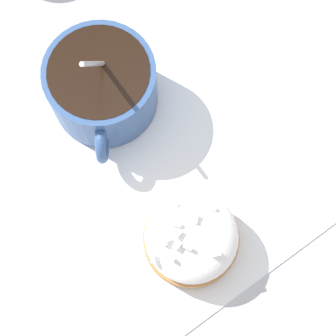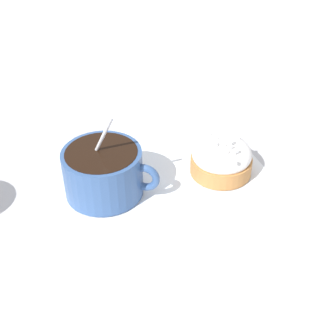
% 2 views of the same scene
% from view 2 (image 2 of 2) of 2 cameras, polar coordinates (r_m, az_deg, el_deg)
% --- Properties ---
extents(ground_plane, '(3.00, 3.00, 0.00)m').
position_cam_2_polar(ground_plane, '(0.60, -0.46, -1.81)').
color(ground_plane, '#B2B2B7').
extents(paper_napkin, '(0.30, 0.31, 0.00)m').
position_cam_2_polar(paper_napkin, '(0.60, -0.46, -1.70)').
color(paper_napkin, white).
rests_on(paper_napkin, ground_plane).
extents(coffee_cup, '(0.11, 0.10, 0.11)m').
position_cam_2_polar(coffee_cup, '(0.57, -7.86, -0.19)').
color(coffee_cup, '#335184').
rests_on(coffee_cup, paper_napkin).
extents(frosted_pastry, '(0.08, 0.08, 0.05)m').
position_cam_2_polar(frosted_pastry, '(0.60, 6.69, 1.00)').
color(frosted_pastry, '#B2753D').
rests_on(frosted_pastry, paper_napkin).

